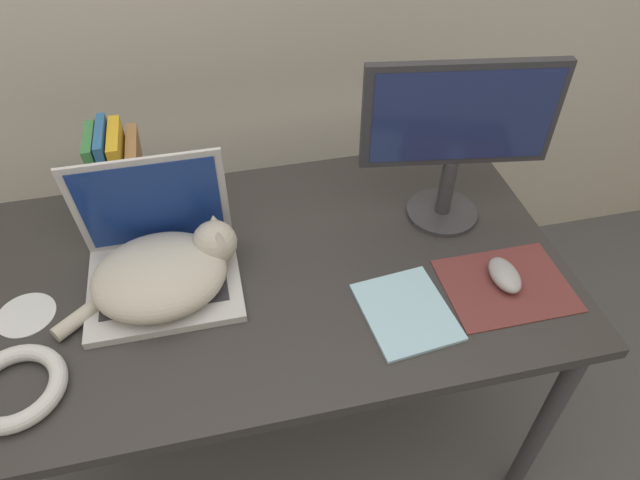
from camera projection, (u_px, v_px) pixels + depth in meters
desk at (272, 289)px, 1.33m from camera, size 1.31×0.75×0.72m
laptop at (161, 260)px, 1.22m from camera, size 0.32×0.27×0.28m
cat at (165, 272)px, 1.19m from camera, size 0.39×0.27×0.13m
external_monitor at (457, 133)px, 1.25m from camera, size 0.42×0.17×0.40m
mousepad at (506, 285)px, 1.24m from camera, size 0.27×0.21×0.00m
computer_mouse at (505, 275)px, 1.23m from camera, size 0.06×0.10×0.04m
book_row at (120, 174)px, 1.35m from camera, size 0.11×0.17×0.23m
cable_coil at (15, 388)px, 1.04m from camera, size 0.19×0.19×0.03m
notepad at (406, 312)px, 1.18m from camera, size 0.19×0.23×0.01m
cd_disc at (26, 315)px, 1.18m from camera, size 0.12×0.12×0.00m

